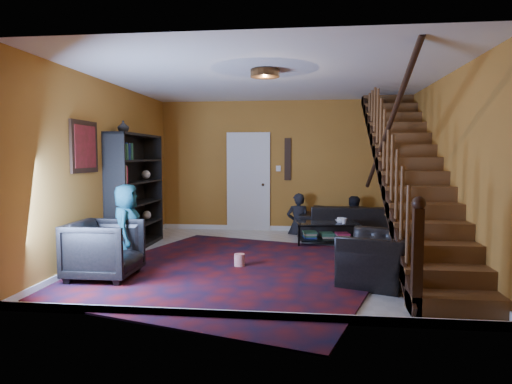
# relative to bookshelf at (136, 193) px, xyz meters

# --- Properties ---
(floor) EXTENTS (5.50, 5.50, 0.00)m
(floor) POSITION_rel_bookshelf_xyz_m (2.40, -0.60, -0.96)
(floor) COLOR beige
(floor) RESTS_ON ground
(room) EXTENTS (5.50, 5.50, 5.50)m
(room) POSITION_rel_bookshelf_xyz_m (1.07, 0.73, -0.91)
(room) COLOR #AB6F26
(room) RESTS_ON ground
(staircase) EXTENTS (0.95, 5.02, 3.18)m
(staircase) POSITION_rel_bookshelf_xyz_m (4.53, -0.60, 0.43)
(staircase) COLOR brown
(staircase) RESTS_ON floor
(bookshelf) EXTENTS (0.35, 1.80, 2.00)m
(bookshelf) POSITION_rel_bookshelf_xyz_m (0.00, 0.00, 0.00)
(bookshelf) COLOR black
(bookshelf) RESTS_ON floor
(door) EXTENTS (0.82, 0.05, 2.05)m
(door) POSITION_rel_bookshelf_xyz_m (1.70, 2.12, 0.06)
(door) COLOR silver
(door) RESTS_ON floor
(framed_picture) EXTENTS (0.04, 0.74, 0.74)m
(framed_picture) POSITION_rel_bookshelf_xyz_m (-0.17, -1.50, 0.79)
(framed_picture) COLOR maroon
(framed_picture) RESTS_ON room
(wall_hanging) EXTENTS (0.14, 0.03, 0.90)m
(wall_hanging) POSITION_rel_bookshelf_xyz_m (2.55, 2.13, 0.59)
(wall_hanging) COLOR black
(wall_hanging) RESTS_ON room
(ceiling_fixture) EXTENTS (0.40, 0.40, 0.10)m
(ceiling_fixture) POSITION_rel_bookshelf_xyz_m (2.40, -1.40, 1.78)
(ceiling_fixture) COLOR #3F2814
(ceiling_fixture) RESTS_ON room
(rug) EXTENTS (4.98, 5.34, 0.02)m
(rug) POSITION_rel_bookshelf_xyz_m (1.97, -1.42, -0.95)
(rug) COLOR #4F0E10
(rug) RESTS_ON floor
(sofa) EXTENTS (2.19, 0.99, 0.62)m
(sofa) POSITION_rel_bookshelf_xyz_m (3.90, 1.70, -0.65)
(sofa) COLOR black
(sofa) RESTS_ON floor
(armchair_left) EXTENTS (0.87, 0.84, 0.78)m
(armchair_left) POSITION_rel_bookshelf_xyz_m (0.35, -2.05, -0.57)
(armchair_left) COLOR black
(armchair_left) RESTS_ON floor
(armchair_right) EXTENTS (1.17, 1.25, 0.65)m
(armchair_right) POSITION_rel_bookshelf_xyz_m (3.90, -1.86, -0.64)
(armchair_right) COLOR black
(armchair_right) RESTS_ON floor
(person_adult_a) EXTENTS (0.50, 0.35, 1.30)m
(person_adult_a) POSITION_rel_bookshelf_xyz_m (2.80, 1.75, -0.76)
(person_adult_a) COLOR black
(person_adult_a) RESTS_ON sofa
(person_adult_b) EXTENTS (0.63, 0.51, 1.25)m
(person_adult_b) POSITION_rel_bookshelf_xyz_m (3.90, 1.75, -0.79)
(person_adult_b) COLOR black
(person_adult_b) RESTS_ON sofa
(person_child) EXTENTS (0.50, 0.66, 1.23)m
(person_child) POSITION_rel_bookshelf_xyz_m (0.45, -1.55, -0.35)
(person_child) COLOR #1B5A67
(person_child) RESTS_ON armchair_left
(coffee_table) EXTENTS (1.17, 0.80, 0.41)m
(coffee_table) POSITION_rel_bookshelf_xyz_m (3.35, 0.67, -0.73)
(coffee_table) COLOR black
(coffee_table) RESTS_ON floor
(cup_a) EXTENTS (0.13, 0.13, 0.10)m
(cup_a) POSITION_rel_bookshelf_xyz_m (3.59, 0.59, -0.50)
(cup_a) COLOR #999999
(cup_a) RESTS_ON coffee_table
(cup_b) EXTENTS (0.13, 0.13, 0.10)m
(cup_b) POSITION_rel_bookshelf_xyz_m (3.64, 0.51, -0.50)
(cup_b) COLOR #999999
(cup_b) RESTS_ON coffee_table
(bowl) EXTENTS (0.24, 0.24, 0.05)m
(bowl) POSITION_rel_bookshelf_xyz_m (3.59, 0.65, -0.53)
(bowl) COLOR #999999
(bowl) RESTS_ON coffee_table
(vase) EXTENTS (0.18, 0.18, 0.19)m
(vase) POSITION_rel_bookshelf_xyz_m (-0.00, -0.50, 1.13)
(vase) COLOR #999999
(vase) RESTS_ON bookshelf
(popcorn_bucket) EXTENTS (0.19, 0.19, 0.18)m
(popcorn_bucket) POSITION_rel_bookshelf_xyz_m (2.02, -1.22, -0.86)
(popcorn_bucket) COLOR red
(popcorn_bucket) RESTS_ON rug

